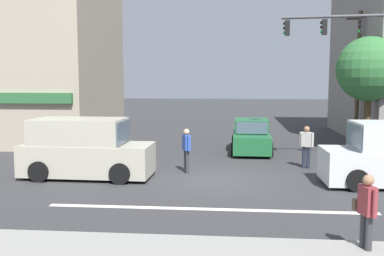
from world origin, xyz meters
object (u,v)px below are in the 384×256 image
street_tree (369,69)px  utility_pole_far_right (358,76)px  pedestrian_far_side (186,148)px  traffic_light_mast (372,59)px  pedestrian_mid_crossing (306,144)px  pedestrian_foreground_with_bag (366,210)px  van_crossing_rightbound (85,150)px  utility_pole_near_left (45,70)px  sedan_waiting_far (251,137)px

street_tree → utility_pole_far_right: (0.19, 2.54, -0.29)m
pedestrian_far_side → traffic_light_mast: bearing=14.0°
street_tree → pedestrian_far_side: 10.18m
pedestrian_mid_crossing → pedestrian_far_side: bearing=-164.0°
traffic_light_mast → pedestrian_foreground_with_bag: (-2.71, -9.29, -3.35)m
utility_pole_far_right → pedestrian_mid_crossing: utility_pole_far_right is taller
utility_pole_far_right → pedestrian_foreground_with_bag: utility_pole_far_right is taller
utility_pole_far_right → pedestrian_foreground_with_bag: size_ratio=4.20×
utility_pole_far_right → pedestrian_far_side: (-8.26, -7.97, -2.70)m
street_tree → van_crossing_rightbound: 13.62m
utility_pole_near_left → utility_pole_far_right: size_ratio=1.07×
street_tree → van_crossing_rightbound: (-11.62, -6.47, -2.94)m
traffic_light_mast → pedestrian_far_side: traffic_light_mast is taller
pedestrian_mid_crossing → utility_pole_far_right: bearing=61.3°
street_tree → utility_pole_far_right: utility_pole_far_right is taller
van_crossing_rightbound → pedestrian_foreground_with_bag: van_crossing_rightbound is taller
van_crossing_rightbound → sedan_waiting_far: van_crossing_rightbound is taller
traffic_light_mast → street_tree: bearing=75.0°
street_tree → pedestrian_foreground_with_bag: bearing=-105.9°
traffic_light_mast → sedan_waiting_far: size_ratio=1.50×
utility_pole_near_left → traffic_light_mast: size_ratio=1.21×
pedestrian_mid_crossing → pedestrian_far_side: same height
street_tree → pedestrian_far_side: bearing=-146.1°
utility_pole_far_right → pedestrian_mid_crossing: 8.05m
street_tree → traffic_light_mast: (-0.98, -3.66, 0.36)m
van_crossing_rightbound → pedestrian_mid_crossing: size_ratio=2.78×
utility_pole_near_left → pedestrian_foreground_with_bag: size_ratio=4.51×
traffic_light_mast → van_crossing_rightbound: 11.49m
utility_pole_near_left → pedestrian_far_side: bearing=-30.3°
traffic_light_mast → pedestrian_far_side: bearing=-166.0°
street_tree → sedan_waiting_far: street_tree is taller
traffic_light_mast → pedestrian_foreground_with_bag: 10.24m
utility_pole_near_left → pedestrian_foreground_with_bag: bearing=-45.4°
sedan_waiting_far → pedestrian_mid_crossing: (2.01, -3.74, 0.24)m
utility_pole_near_left → utility_pole_far_right: utility_pole_near_left is taller
street_tree → pedestrian_foreground_with_bag: (-3.69, -12.95, -2.99)m
van_crossing_rightbound → pedestrian_foreground_with_bag: (7.93, -6.48, -0.05)m
pedestrian_far_side → van_crossing_rightbound: bearing=-163.7°
utility_pole_near_left → traffic_light_mast: bearing=-9.7°
street_tree → utility_pole_near_left: size_ratio=0.73×
sedan_waiting_far → pedestrian_mid_crossing: size_ratio=2.47×
pedestrian_mid_crossing → van_crossing_rightbound: bearing=-163.9°
utility_pole_far_right → traffic_light_mast: 6.34m
traffic_light_mast → pedestrian_mid_crossing: traffic_light_mast is taller
utility_pole_near_left → utility_pole_far_right: bearing=13.7°
traffic_light_mast → sedan_waiting_far: (-4.49, 3.29, -3.59)m
sedan_waiting_far → pedestrian_foreground_with_bag: (1.78, -12.58, 0.24)m
pedestrian_far_side → utility_pole_far_right: bearing=44.0°
utility_pole_near_left → utility_pole_far_right: 15.91m
traffic_light_mast → van_crossing_rightbound: size_ratio=1.34×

